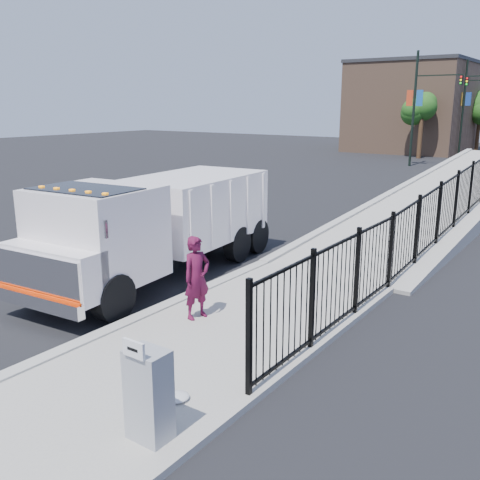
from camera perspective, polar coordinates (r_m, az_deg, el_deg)
The scene contains 14 objects.
ground at distance 11.93m, azimuth -7.90°, elevation -7.47°, with size 120.00×120.00×0.00m, color black.
sidewalk at distance 9.38m, azimuth -7.54°, elevation -13.39°, with size 3.55×12.00×0.12m, color #9E998E.
curb at distance 10.65m, azimuth -15.34°, elevation -10.16°, with size 0.30×12.00×0.16m, color #ADAAA3.
ramp at distance 25.06m, azimuth 21.83°, elevation 3.18°, with size 3.95×24.00×1.70m, color #9E998E.
iron_fence at distance 20.75m, azimuth 23.23°, elevation 3.45°, with size 0.10×28.00×1.80m, color black.
truck at distance 13.75m, azimuth -9.18°, elevation 1.99°, with size 3.16×8.01×2.68m.
worker at distance 10.89m, azimuth -4.63°, elevation -4.02°, with size 0.63×0.41×1.72m, color #520E2C.
utility_cabinet at distance 7.29m, azimuth -9.70°, elevation -15.98°, with size 0.55×0.40×1.25m, color gray.
arrow_sign at distance 6.82m, azimuth -11.28°, elevation -11.33°, with size 0.35×0.04×0.22m, color white.
debris at distance 8.35m, azimuth -6.71°, elevation -16.26°, with size 0.37×0.37×0.09m, color silver.
light_pole_0 at distance 40.94m, azimuth 18.50°, elevation 13.56°, with size 3.77×0.22×8.00m.
light_pole_2 at distance 50.84m, azimuth 23.07°, elevation 13.18°, with size 3.77×0.22×8.00m.
tree_0 at distance 47.15m, azimuth 18.87°, elevation 12.99°, with size 2.25×2.25×5.13m.
building at distance 54.64m, azimuth 17.81°, elevation 13.24°, with size 10.00×10.00×8.00m, color #8C664C.
Camera 1 is at (7.63, -8.05, 4.40)m, focal length 40.00 mm.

